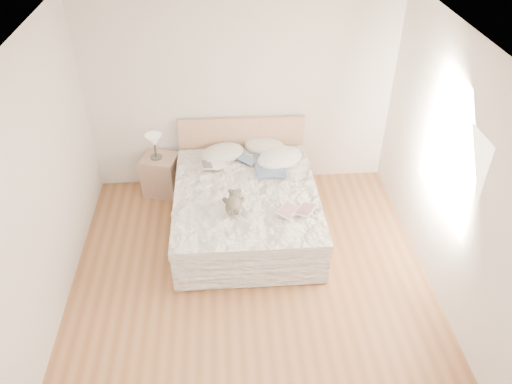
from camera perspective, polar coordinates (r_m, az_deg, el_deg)
floor at (r=5.56m, az=-0.42°, el=-11.69°), size 4.00×4.50×0.00m
ceiling at (r=3.98m, az=-0.60°, el=15.25°), size 4.00×4.50×0.00m
wall_back at (r=6.58m, az=-1.79°, el=11.34°), size 4.00×0.02×2.70m
wall_left at (r=4.96m, az=-24.21°, el=-1.44°), size 0.02×4.50×2.70m
wall_right at (r=5.14m, az=22.34°, el=0.51°), size 0.02×4.50×2.70m
window at (r=5.31m, az=21.27°, el=3.28°), size 0.02×1.30×1.10m
bed at (r=6.22m, az=-1.16°, el=-1.60°), size 1.72×2.14×1.00m
nightstand at (r=6.94m, az=-10.78°, el=1.95°), size 0.54×0.50×0.56m
table_lamp at (r=6.66m, az=-11.56°, el=5.68°), size 0.26×0.26×0.35m
pillow_left at (r=6.62m, az=-3.86°, el=4.47°), size 0.72×0.64×0.18m
pillow_middle at (r=6.76m, az=1.03°, el=5.26°), size 0.71×0.63×0.17m
pillow_right at (r=6.52m, az=2.74°, el=3.93°), size 0.79×0.73×0.20m
blouse at (r=6.37m, az=1.61°, el=3.01°), size 0.59×0.63×0.02m
photo_book at (r=6.41m, az=-4.90°, el=3.10°), size 0.36×0.28×0.02m
childrens_book at (r=5.65m, az=4.71°, el=-2.10°), size 0.49×0.45×0.03m
teddy_bear at (r=5.64m, az=-2.64°, el=-1.80°), size 0.24×0.32×0.16m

